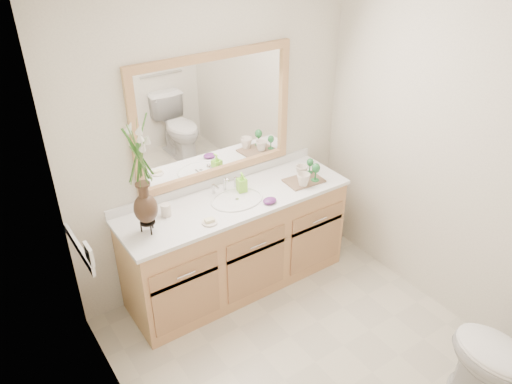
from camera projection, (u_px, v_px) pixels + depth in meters
floor at (315, 362)px, 3.50m from camera, size 2.60×2.60×0.00m
ceiling at (347, 1)px, 2.27m from camera, size 2.40×2.60×0.02m
wall_back at (215, 141)px, 3.81m from camera, size 2.40×0.02×2.40m
wall_left at (132, 302)px, 2.30m from camera, size 0.02×2.60×2.40m
wall_right at (458, 166)px, 3.46m from camera, size 0.02×2.60×2.40m
vanity at (237, 244)px, 4.01m from camera, size 1.80×0.55×0.80m
counter at (236, 200)px, 3.80m from camera, size 1.84×0.57×0.03m
sink at (237, 206)px, 3.81m from camera, size 0.38×0.34×0.23m
mirror at (215, 117)px, 3.69m from camera, size 1.32×0.04×0.97m
switch_plate at (89, 254)px, 2.97m from camera, size 0.02×0.12×0.12m
toilet at (508, 369)px, 2.99m from camera, size 0.42×0.75×0.74m
flower_vase at (140, 162)px, 3.15m from camera, size 0.19×0.19×0.79m
tumbler at (166, 210)px, 3.57m from camera, size 0.07×0.07×0.09m
soap_dish at (210, 222)px, 3.51m from camera, size 0.11×0.11×0.04m
soap_bottle at (242, 183)px, 3.86m from camera, size 0.08×0.08×0.14m
purple_dish at (270, 201)px, 3.73m from camera, size 0.13×0.11×0.04m
tray at (304, 181)px, 4.02m from camera, size 0.31×0.22×0.02m
mug_left at (303, 179)px, 3.92m from camera, size 0.14×0.14×0.11m
mug_right at (302, 171)px, 4.04m from camera, size 0.11×0.10×0.10m
goblet_front at (316, 169)px, 3.96m from camera, size 0.07×0.07×0.15m
goblet_back at (310, 163)px, 4.08m from camera, size 0.06×0.06×0.13m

